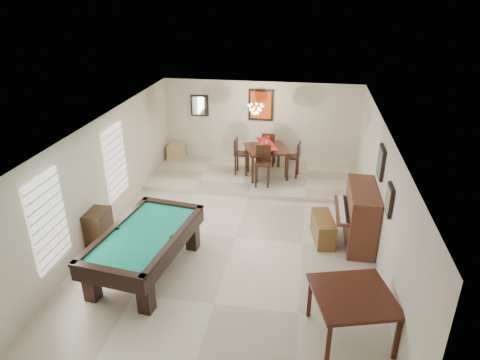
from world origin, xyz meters
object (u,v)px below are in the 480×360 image
(dining_table, at_px, (266,159))
(dining_chair_west, at_px, (242,156))
(apothecary_chest, at_px, (99,230))
(dining_chair_north, at_px, (269,148))
(square_table, at_px, (351,315))
(pool_table, at_px, (146,252))
(flower_vase, at_px, (267,140))
(dining_chair_south, at_px, (263,166))
(chandelier, at_px, (256,106))
(corner_bench, at_px, (176,152))
(dining_chair_east, at_px, (292,159))
(upright_piano, at_px, (354,215))
(piano_bench, at_px, (323,229))

(dining_table, xyz_separation_m, dining_chair_west, (-0.71, -0.03, 0.06))
(apothecary_chest, bearing_deg, dining_chair_north, 58.38)
(square_table, relative_size, dining_chair_north, 1.14)
(apothecary_chest, bearing_deg, pool_table, -25.59)
(pool_table, bearing_deg, dining_chair_west, 84.74)
(apothecary_chest, distance_m, dining_table, 5.26)
(flower_vase, height_order, dining_chair_south, flower_vase)
(flower_vase, relative_size, dining_chair_west, 0.25)
(square_table, distance_m, dining_table, 6.30)
(square_table, bearing_deg, chandelier, 111.61)
(dining_chair_north, distance_m, dining_chair_west, 1.08)
(chandelier, bearing_deg, dining_table, 24.10)
(dining_chair_west, height_order, corner_bench, dining_chair_west)
(pool_table, relative_size, dining_table, 2.27)
(dining_table, relative_size, dining_chair_east, 1.11)
(apothecary_chest, relative_size, dining_table, 0.78)
(upright_piano, relative_size, dining_chair_east, 1.51)
(chandelier, bearing_deg, apothecary_chest, -124.12)
(square_table, height_order, upright_piano, upright_piano)
(pool_table, bearing_deg, apothecary_chest, 162.19)
(pool_table, relative_size, dining_chair_south, 2.33)
(apothecary_chest, height_order, dining_chair_east, dining_chair_east)
(pool_table, height_order, piano_bench, pool_table)
(apothecary_chest, distance_m, chandelier, 5.26)
(upright_piano, height_order, dining_chair_east, upright_piano)
(apothecary_chest, distance_m, flower_vase, 5.31)
(piano_bench, xyz_separation_m, dining_chair_south, (-1.63, 2.39, 0.40))
(upright_piano, relative_size, dining_table, 1.36)
(chandelier, bearing_deg, upright_piano, -49.18)
(pool_table, relative_size, corner_bench, 4.83)
(upright_piano, bearing_deg, pool_table, -156.45)
(upright_piano, distance_m, dining_chair_north, 4.47)
(apothecary_chest, distance_m, dining_chair_west, 4.85)
(corner_bench, bearing_deg, pool_table, -78.63)
(upright_piano, distance_m, piano_bench, 0.72)
(piano_bench, bearing_deg, dining_chair_north, 112.32)
(pool_table, bearing_deg, chandelier, 80.01)
(apothecary_chest, xyz_separation_m, corner_bench, (0.14, 5.02, -0.09))
(apothecary_chest, bearing_deg, dining_table, 53.87)
(chandelier, bearing_deg, corner_bench, 160.89)
(chandelier, bearing_deg, pool_table, -107.78)
(flower_vase, bearing_deg, piano_bench, -62.87)
(dining_chair_north, bearing_deg, chandelier, 75.07)
(pool_table, distance_m, dining_table, 5.19)
(dining_table, relative_size, chandelier, 1.91)
(dining_chair_east, bearing_deg, upright_piano, 32.78)
(dining_chair_west, relative_size, corner_bench, 1.98)
(dining_chair_east, bearing_deg, square_table, 19.11)
(dining_table, distance_m, dining_chair_east, 0.75)
(dining_chair_north, bearing_deg, dining_chair_east, 138.66)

